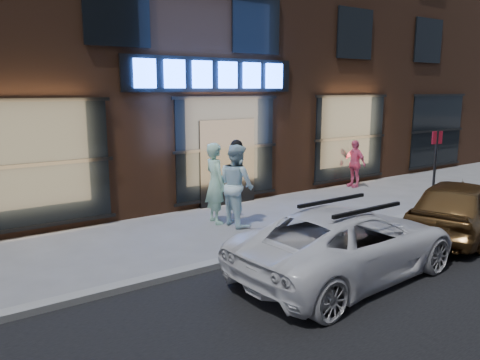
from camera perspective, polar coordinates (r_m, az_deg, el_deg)
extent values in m
plane|color=slate|center=(10.44, 10.43, -7.17)|extent=(90.00, 90.00, 0.00)
cube|color=gray|center=(10.42, 10.44, -6.85)|extent=(60.00, 0.25, 0.12)
cube|color=#54301E|center=(16.64, -9.67, 16.99)|extent=(30.00, 8.00, 10.00)
cube|color=black|center=(12.80, -3.21, 12.68)|extent=(5.20, 0.06, 0.90)
cube|color=black|center=(13.14, -1.54, 2.15)|extent=(1.80, 0.10, 2.40)
cube|color=#FFBF72|center=(11.25, -23.60, 1.79)|extent=(3.00, 0.04, 2.60)
cube|color=black|center=(11.21, -23.56, 1.76)|extent=(3.20, 0.06, 2.80)
cube|color=#FFBF72|center=(13.13, -1.70, 3.90)|extent=(3.00, 0.04, 2.60)
cube|color=black|center=(13.10, -1.60, 3.89)|extent=(3.20, 0.06, 2.80)
cube|color=#FFBF72|center=(16.38, 13.20, 5.03)|extent=(3.00, 0.04, 2.60)
cube|color=black|center=(16.35, 13.30, 5.02)|extent=(3.20, 0.06, 2.80)
cube|color=#FFBF72|center=(20.35, 22.77, 5.58)|extent=(3.00, 0.04, 2.60)
cube|color=black|center=(20.33, 22.87, 5.57)|extent=(3.20, 0.06, 2.80)
cube|color=black|center=(11.77, -14.78, 19.35)|extent=(1.60, 0.06, 1.60)
cube|color=black|center=(13.68, 2.02, 18.47)|extent=(1.60, 0.06, 1.60)
cube|color=black|center=(16.37, 13.85, 16.94)|extent=(1.60, 0.06, 1.60)
cube|color=black|center=(19.51, 21.99, 15.47)|extent=(1.60, 0.06, 1.60)
cube|color=#2659FF|center=(11.81, -11.54, 12.62)|extent=(0.55, 0.12, 0.70)
cube|color=#2659FF|center=(12.15, -7.99, 12.68)|extent=(0.55, 0.12, 0.70)
cube|color=#2659FF|center=(12.53, -4.64, 12.70)|extent=(0.55, 0.12, 0.70)
cube|color=#2659FF|center=(12.95, -1.50, 12.67)|extent=(0.55, 0.12, 0.70)
cube|color=#2659FF|center=(13.41, 1.43, 12.62)|extent=(0.55, 0.12, 0.70)
cube|color=#2659FF|center=(13.89, 4.17, 12.54)|extent=(0.55, 0.12, 0.70)
imported|color=#AEE5C9|center=(11.33, -3.03, -0.40)|extent=(0.55, 0.77, 1.97)
imported|color=white|center=(11.13, -0.42, -0.59)|extent=(0.75, 0.96, 1.97)
imported|color=pink|center=(16.05, 13.76, 1.96)|extent=(0.41, 0.93, 1.58)
imported|color=white|center=(8.38, 12.96, -7.41)|extent=(4.57, 2.36, 1.23)
imported|color=brown|center=(11.47, 25.12, -3.01)|extent=(4.11, 2.64, 1.30)
cylinder|color=#262628|center=(13.68, 22.63, 1.11)|extent=(0.07, 0.07, 2.14)
cube|color=#AE1327|center=(13.57, 22.90, 4.78)|extent=(0.34, 0.10, 0.34)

